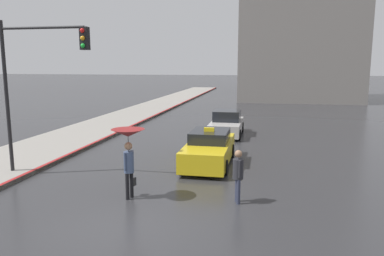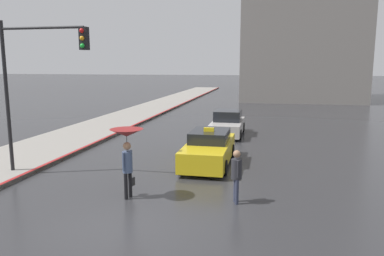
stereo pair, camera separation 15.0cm
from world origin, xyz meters
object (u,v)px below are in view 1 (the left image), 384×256
object	(u,v)px
traffic_light	(37,70)
pedestrian_man	(238,172)
pedestrian_with_umbrella	(128,143)
sedan_red	(227,124)
taxi	(209,149)

from	to	relation	value
traffic_light	pedestrian_man	bearing A→B (deg)	-10.34
pedestrian_with_umbrella	traffic_light	bearing A→B (deg)	85.38
sedan_red	pedestrian_man	bearing A→B (deg)	97.52
pedestrian_with_umbrella	traffic_light	world-z (taller)	traffic_light
pedestrian_man	traffic_light	size ratio (longest dim) A/B	0.29
pedestrian_with_umbrella	taxi	bearing A→B (deg)	-4.65
taxi	traffic_light	world-z (taller)	traffic_light
taxi	pedestrian_with_umbrella	bearing A→B (deg)	68.15
taxi	traffic_light	distance (m)	7.56
traffic_light	sedan_red	bearing A→B (deg)	58.95
sedan_red	pedestrian_with_umbrella	bearing A→B (deg)	80.59
taxi	sedan_red	distance (m)	7.00
taxi	sedan_red	xyz separation A→B (m)	(0.05, 7.00, 0.00)
taxi	traffic_light	bearing A→B (deg)	27.06
sedan_red	pedestrian_man	size ratio (longest dim) A/B	2.54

